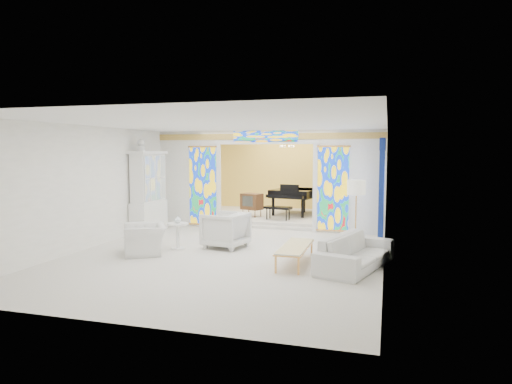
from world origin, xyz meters
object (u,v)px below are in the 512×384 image
(armchair_left, at_px, (145,239))
(grand_piano, at_px, (300,193))
(tv_console, at_px, (252,202))
(armchair_right, at_px, (225,230))
(china_cabinet, at_px, (148,193))
(sofa, at_px, (356,252))
(coffee_table, at_px, (295,247))

(armchair_left, bearing_deg, grand_piano, 126.75)
(grand_piano, xyz_separation_m, tv_console, (-1.46, -1.00, -0.22))
(armchair_left, height_order, armchair_right, armchair_right)
(armchair_right, xyz_separation_m, tv_console, (-0.56, 4.16, 0.24))
(china_cabinet, bearing_deg, sofa, -22.80)
(armchair_right, distance_m, grand_piano, 5.26)
(armchair_left, relative_size, coffee_table, 0.59)
(china_cabinet, bearing_deg, armchair_right, -26.28)
(china_cabinet, xyz_separation_m, tv_console, (2.36, 2.71, -0.49))
(coffee_table, height_order, grand_piano, grand_piano)
(armchair_right, height_order, grand_piano, grand_piano)
(armchair_left, bearing_deg, tv_console, 137.33)
(china_cabinet, distance_m, sofa, 6.74)
(armchair_right, xyz_separation_m, sofa, (3.24, -1.15, -0.11))
(grand_piano, bearing_deg, tv_console, -134.41)
(sofa, height_order, coffee_table, sofa)
(armchair_left, height_order, coffee_table, armchair_left)
(china_cabinet, distance_m, coffee_table, 5.62)
(sofa, bearing_deg, armchair_right, 87.71)
(china_cabinet, bearing_deg, armchair_left, -62.62)
(grand_piano, bearing_deg, armchair_right, -88.71)
(china_cabinet, height_order, tv_console, china_cabinet)
(china_cabinet, bearing_deg, tv_console, 48.97)
(armchair_right, bearing_deg, grand_piano, -178.49)
(armchair_right, relative_size, tv_console, 1.24)
(armchair_left, bearing_deg, china_cabinet, 175.48)
(sofa, distance_m, grand_piano, 6.75)
(coffee_table, xyz_separation_m, tv_console, (-2.55, 5.32, 0.32))
(coffee_table, bearing_deg, tv_console, 115.63)
(coffee_table, bearing_deg, armchair_left, -179.99)
(grand_piano, bearing_deg, sofa, -58.45)
(armchair_left, relative_size, grand_piano, 0.37)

